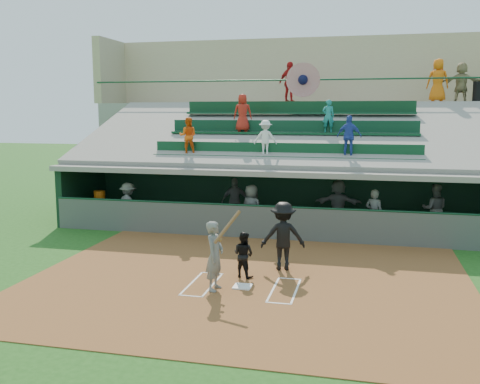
% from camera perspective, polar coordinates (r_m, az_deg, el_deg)
% --- Properties ---
extents(ground, '(100.00, 100.00, 0.00)m').
position_cam_1_polar(ground, '(13.16, 0.28, -10.18)').
color(ground, '#1C4E16').
rests_on(ground, ground).
extents(dirt_slab, '(11.00, 9.00, 0.02)m').
position_cam_1_polar(dirt_slab, '(13.62, 0.75, -9.47)').
color(dirt_slab, brown).
rests_on(dirt_slab, ground).
extents(home_plate, '(0.43, 0.43, 0.03)m').
position_cam_1_polar(home_plate, '(13.15, 0.28, -10.03)').
color(home_plate, white).
rests_on(home_plate, dirt_slab).
extents(batters_box_chalk, '(2.65, 1.85, 0.01)m').
position_cam_1_polar(batters_box_chalk, '(13.15, 0.28, -10.08)').
color(batters_box_chalk, silver).
rests_on(batters_box_chalk, dirt_slab).
extents(dugout_floor, '(16.00, 3.50, 0.04)m').
position_cam_1_polar(dugout_floor, '(19.55, 4.70, -3.85)').
color(dugout_floor, gray).
rests_on(dugout_floor, ground).
extents(concourse_slab, '(20.00, 3.00, 4.60)m').
position_cam_1_polar(concourse_slab, '(25.86, 6.99, 4.29)').
color(concourse_slab, gray).
rests_on(concourse_slab, ground).
extents(grandstand, '(20.40, 10.40, 7.80)m').
position_cam_1_polar(grandstand, '(22.90, 6.15, 3.65)').
color(grandstand, '#4F544F').
rests_on(grandstand, ground).
extents(batter_at_plate, '(0.85, 0.74, 1.95)m').
position_cam_1_polar(batter_at_plate, '(12.73, -2.70, -6.77)').
color(batter_at_plate, '#5A5C57').
rests_on(batter_at_plate, dirt_slab).
extents(catcher, '(0.70, 0.63, 1.18)m').
position_cam_1_polar(catcher, '(13.75, 0.37, -6.68)').
color(catcher, black).
rests_on(catcher, dirt_slab).
extents(home_umpire, '(1.31, 0.93, 1.83)m').
position_cam_1_polar(home_umpire, '(14.37, 4.61, -4.69)').
color(home_umpire, black).
rests_on(home_umpire, dirt_slab).
extents(dugout_bench, '(15.71, 3.59, 0.48)m').
position_cam_1_polar(dugout_bench, '(20.82, 5.58, -2.36)').
color(dugout_bench, olive).
rests_on(dugout_bench, dugout_floor).
extents(white_table, '(1.04, 0.93, 0.75)m').
position_cam_1_polar(white_table, '(21.14, -14.58, -2.05)').
color(white_table, silver).
rests_on(white_table, dugout_floor).
extents(water_cooler, '(0.43, 0.43, 0.43)m').
position_cam_1_polar(water_cooler, '(21.13, -14.75, -0.44)').
color(water_cooler, orange).
rests_on(water_cooler, white_table).
extents(dugout_player_a, '(1.19, 0.93, 1.62)m').
position_cam_1_polar(dugout_player_a, '(19.92, -11.82, -1.34)').
color(dugout_player_a, '#5E615B').
rests_on(dugout_player_a, dugout_floor).
extents(dugout_player_b, '(1.09, 0.74, 1.72)m').
position_cam_1_polar(dugout_player_b, '(20.00, -0.53, -0.96)').
color(dugout_player_b, '#555752').
rests_on(dugout_player_b, dugout_floor).
extents(dugout_player_c, '(0.96, 0.81, 1.66)m').
position_cam_1_polar(dugout_player_c, '(18.63, 1.22, -1.77)').
color(dugout_player_c, '#545752').
rests_on(dugout_player_c, dugout_floor).
extents(dugout_player_d, '(1.66, 0.53, 1.79)m').
position_cam_1_polar(dugout_player_d, '(19.43, 10.41, -1.29)').
color(dugout_player_d, '#5D605B').
rests_on(dugout_player_d, dugout_floor).
extents(dugout_player_e, '(0.71, 0.60, 1.65)m').
position_cam_1_polar(dugout_player_e, '(18.28, 14.11, -2.26)').
color(dugout_player_e, '#5C5F5A').
rests_on(dugout_player_e, dugout_floor).
extents(dugout_player_f, '(0.87, 0.69, 1.72)m').
position_cam_1_polar(dugout_player_f, '(19.57, 20.04, -1.71)').
color(dugout_player_f, '#61645E').
rests_on(dugout_player_f, dugout_floor).
extents(trash_bin, '(0.58, 0.58, 0.86)m').
position_cam_1_polar(trash_bin, '(25.14, 24.22, 9.71)').
color(trash_bin, black).
rests_on(trash_bin, concourse_slab).
extents(concourse_staff_a, '(1.20, 0.85, 1.90)m').
position_cam_1_polar(concourse_staff_a, '(25.46, 5.35, 11.57)').
color(concourse_staff_a, red).
rests_on(concourse_staff_a, concourse_slab).
extents(concourse_staff_b, '(0.91, 0.60, 1.86)m').
position_cam_1_polar(concourse_staff_b, '(25.00, 20.35, 11.09)').
color(concourse_staff_b, orange).
rests_on(concourse_staff_b, concourse_slab).
extents(concourse_staff_c, '(1.62, 0.66, 1.70)m').
position_cam_1_polar(concourse_staff_c, '(25.36, 22.53, 10.75)').
color(concourse_staff_c, tan).
rests_on(concourse_staff_c, concourse_slab).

